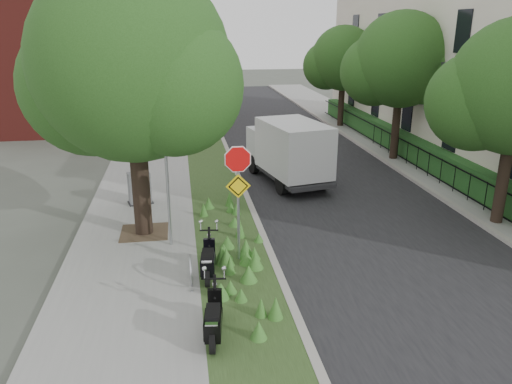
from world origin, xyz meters
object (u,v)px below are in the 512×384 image
at_px(sign_assembly, 238,180).
at_px(utility_cabinet, 140,189).
at_px(scooter_far, 208,265).
at_px(scooter_near, 214,324).
at_px(box_truck, 289,149).

relative_size(sign_assembly, utility_cabinet, 2.92).
bearing_deg(sign_assembly, scooter_far, -132.45).
relative_size(scooter_near, scooter_far, 1.00).
height_order(sign_assembly, box_truck, sign_assembly).
height_order(sign_assembly, scooter_near, sign_assembly).
distance_m(scooter_near, scooter_far, 2.55).
bearing_deg(utility_cabinet, scooter_far, -70.98).
bearing_deg(box_truck, sign_assembly, -112.42).
relative_size(box_truck, utility_cabinet, 4.56).
bearing_deg(box_truck, scooter_near, -109.90).
bearing_deg(scooter_near, utility_cabinet, 103.14).
distance_m(sign_assembly, box_truck, 7.42).
xyz_separation_m(scooter_near, scooter_far, (0.06, 2.55, 0.00)).
xyz_separation_m(scooter_far, box_truck, (3.67, 7.75, 0.91)).
bearing_deg(scooter_far, sign_assembly, 47.55).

